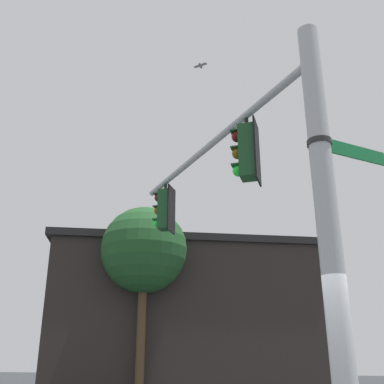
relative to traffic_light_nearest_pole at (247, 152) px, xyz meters
name	(u,v)px	position (x,y,z in m)	size (l,w,h in m)	color
signal_pole	(328,222)	(-1.35, -1.29, -1.85)	(0.32, 0.32, 6.45)	#ADB2B7
mast_arm	(209,146)	(1.10, 1.01, 0.77)	(0.15, 0.15, 6.73)	#ADB2B7
traffic_light_nearest_pole	(247,152)	(0.00, 0.00, 0.00)	(0.54, 0.49, 1.31)	black
traffic_light_mid_inner	(164,210)	(2.83, 2.67, 0.00)	(0.54, 0.49, 1.31)	black
street_name_sign	(336,147)	(-1.13, -1.53, -0.64)	(1.09, 1.15, 0.22)	#147238
bird_flying	(200,65)	(3.02, 1.72, 4.35)	(0.27, 0.37, 0.09)	gray
storefront_building	(184,319)	(12.63, 5.30, -1.94)	(11.74, 13.63, 6.24)	#282321
tree_by_storefront	(144,251)	(8.27, 5.50, 0.29)	(3.30, 3.30, 7.06)	#4C3823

